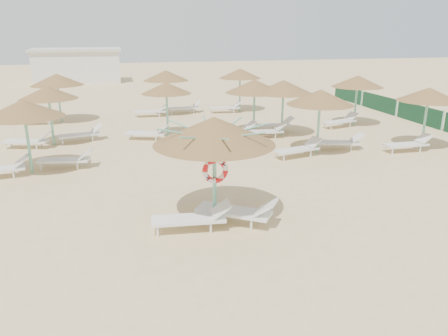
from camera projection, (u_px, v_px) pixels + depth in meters
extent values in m
plane|color=#DAB785|center=(212.00, 219.00, 12.22)|extent=(120.00, 120.00, 0.00)
cylinder|color=#6DBEA0|center=(215.00, 178.00, 11.80)|extent=(0.11, 0.11, 2.43)
cone|color=brown|center=(214.00, 131.00, 11.40)|extent=(3.24, 3.24, 0.73)
cylinder|color=#6DBEA0|center=(214.00, 140.00, 11.48)|extent=(0.20, 0.20, 0.12)
cylinder|color=#6DBEA0|center=(242.00, 131.00, 11.58)|extent=(1.47, 0.04, 0.37)
cylinder|color=#6DBEA0|center=(229.00, 127.00, 12.02)|extent=(1.07, 1.07, 0.37)
cylinder|color=#6DBEA0|center=(208.00, 126.00, 12.10)|extent=(0.04, 1.47, 0.37)
cylinder|color=#6DBEA0|center=(191.00, 129.00, 11.78)|extent=(1.07, 1.07, 0.37)
cylinder|color=#6DBEA0|center=(186.00, 134.00, 11.25)|extent=(1.47, 0.04, 0.37)
cylinder|color=#6DBEA0|center=(198.00, 138.00, 10.81)|extent=(1.07, 1.07, 0.37)
cylinder|color=#6DBEA0|center=(221.00, 139.00, 10.72)|extent=(0.04, 1.47, 0.37)
cylinder|color=#6DBEA0|center=(239.00, 136.00, 11.04)|extent=(1.07, 1.07, 0.37)
torus|color=red|center=(215.00, 171.00, 11.63)|extent=(0.71, 0.15, 0.71)
cylinder|color=white|center=(158.00, 232.00, 11.12)|extent=(0.06, 0.06, 0.28)
cylinder|color=white|center=(157.00, 223.00, 11.60)|extent=(0.06, 0.06, 0.28)
cylinder|color=white|center=(211.00, 228.00, 11.32)|extent=(0.06, 0.06, 0.28)
cylinder|color=white|center=(209.00, 220.00, 11.79)|extent=(0.06, 0.06, 0.28)
cube|color=white|center=(189.00, 219.00, 11.42)|extent=(1.97, 0.79, 0.08)
cube|color=white|center=(221.00, 209.00, 11.47)|extent=(0.54, 0.65, 0.37)
cylinder|color=white|center=(201.00, 217.00, 11.97)|extent=(0.06, 0.06, 0.30)
cylinder|color=white|center=(208.00, 210.00, 12.45)|extent=(0.06, 0.06, 0.30)
cylinder|color=white|center=(251.00, 225.00, 11.48)|extent=(0.06, 0.06, 0.30)
cylinder|color=white|center=(257.00, 217.00, 11.96)|extent=(0.06, 0.06, 0.30)
cube|color=white|center=(233.00, 211.00, 11.86)|extent=(2.07, 1.70, 0.09)
cube|color=white|center=(266.00, 207.00, 11.48)|extent=(0.79, 0.83, 0.39)
cylinder|color=#6DBEA0|center=(28.00, 142.00, 15.80)|extent=(0.11, 0.11, 2.30)
cone|color=brown|center=(23.00, 108.00, 15.42)|extent=(2.78, 2.78, 0.63)
cylinder|color=#6DBEA0|center=(24.00, 115.00, 15.49)|extent=(0.20, 0.20, 0.12)
cylinder|color=white|center=(14.00, 175.00, 15.47)|extent=(0.06, 0.06, 0.28)
cylinder|color=white|center=(14.00, 171.00, 15.91)|extent=(0.06, 0.06, 0.28)
cube|color=white|center=(21.00, 161.00, 15.67)|extent=(0.57, 0.67, 0.36)
cylinder|color=white|center=(40.00, 167.00, 16.33)|extent=(0.06, 0.06, 0.28)
cylinder|color=white|center=(45.00, 163.00, 16.80)|extent=(0.06, 0.06, 0.28)
cylinder|color=white|center=(77.00, 166.00, 16.43)|extent=(0.06, 0.06, 0.28)
cylinder|color=white|center=(80.00, 162.00, 16.91)|extent=(0.06, 0.06, 0.28)
cube|color=white|center=(64.00, 160.00, 16.57)|extent=(1.97, 0.90, 0.08)
cube|color=white|center=(86.00, 153.00, 16.57)|extent=(0.57, 0.67, 0.36)
cylinder|color=#6DBEA0|center=(51.00, 120.00, 19.70)|extent=(0.11, 0.11, 2.30)
cone|color=brown|center=(48.00, 92.00, 19.32)|extent=(2.56, 2.56, 0.58)
cylinder|color=#6DBEA0|center=(49.00, 98.00, 19.40)|extent=(0.20, 0.20, 0.12)
cylinder|color=white|center=(6.00, 147.00, 19.17)|extent=(0.06, 0.06, 0.28)
cylinder|color=white|center=(12.00, 144.00, 19.64)|extent=(0.06, 0.06, 0.28)
cylinder|color=white|center=(36.00, 147.00, 19.14)|extent=(0.06, 0.06, 0.28)
cylinder|color=white|center=(41.00, 144.00, 19.62)|extent=(0.06, 0.06, 0.28)
cube|color=white|center=(26.00, 141.00, 19.34)|extent=(1.99, 1.08, 0.08)
cube|color=white|center=(44.00, 136.00, 19.25)|extent=(0.62, 0.70, 0.36)
cylinder|color=white|center=(63.00, 142.00, 19.96)|extent=(0.06, 0.06, 0.28)
cylinder|color=white|center=(61.00, 139.00, 20.38)|extent=(0.06, 0.06, 0.28)
cylinder|color=white|center=(93.00, 138.00, 20.57)|extent=(0.06, 0.06, 0.28)
cylinder|color=white|center=(90.00, 136.00, 20.99)|extent=(0.06, 0.06, 0.28)
cube|color=white|center=(79.00, 135.00, 20.48)|extent=(1.99, 1.08, 0.08)
cube|color=white|center=(97.00, 128.00, 20.79)|extent=(0.62, 0.70, 0.36)
cylinder|color=#6DBEA0|center=(59.00, 102.00, 24.52)|extent=(0.11, 0.11, 2.30)
cone|color=brown|center=(57.00, 79.00, 24.14)|extent=(2.87, 2.87, 0.64)
cylinder|color=#6DBEA0|center=(57.00, 84.00, 24.22)|extent=(0.20, 0.20, 0.12)
cylinder|color=white|center=(23.00, 123.00, 23.85)|extent=(0.06, 0.06, 0.28)
cylinder|color=white|center=(26.00, 122.00, 24.32)|extent=(0.06, 0.06, 0.28)
cylinder|color=white|center=(49.00, 122.00, 24.07)|extent=(0.06, 0.06, 0.28)
cylinder|color=white|center=(51.00, 121.00, 24.54)|extent=(0.06, 0.06, 0.28)
cube|color=white|center=(39.00, 119.00, 24.16)|extent=(1.94, 0.74, 0.08)
cube|color=white|center=(55.00, 114.00, 24.23)|extent=(0.52, 0.63, 0.36)
cylinder|color=#6DBEA0|center=(167.00, 113.00, 21.20)|extent=(0.11, 0.11, 2.30)
cone|color=brown|center=(166.00, 88.00, 20.82)|extent=(2.39, 2.39, 0.54)
cylinder|color=#6DBEA0|center=(166.00, 93.00, 20.89)|extent=(0.20, 0.20, 0.12)
cylinder|color=white|center=(128.00, 138.00, 20.74)|extent=(0.06, 0.06, 0.28)
cylinder|color=white|center=(131.00, 135.00, 21.21)|extent=(0.06, 0.06, 0.28)
cylinder|color=white|center=(156.00, 138.00, 20.60)|extent=(0.06, 0.06, 0.28)
cylinder|color=white|center=(159.00, 136.00, 21.07)|extent=(0.06, 0.06, 0.28)
cube|color=white|center=(146.00, 133.00, 20.84)|extent=(2.00, 1.23, 0.08)
cube|color=white|center=(163.00, 129.00, 20.67)|extent=(0.66, 0.73, 0.36)
cylinder|color=#6DBEA0|center=(167.00, 96.00, 26.65)|extent=(0.11, 0.11, 2.30)
cone|color=brown|center=(166.00, 75.00, 26.28)|extent=(2.74, 2.74, 0.62)
cylinder|color=#6DBEA0|center=(166.00, 79.00, 26.35)|extent=(0.20, 0.20, 0.12)
cylinder|color=white|center=(136.00, 116.00, 25.97)|extent=(0.06, 0.06, 0.28)
cylinder|color=white|center=(136.00, 114.00, 26.44)|extent=(0.06, 0.06, 0.28)
cylinder|color=white|center=(159.00, 115.00, 26.21)|extent=(0.06, 0.06, 0.28)
cylinder|color=white|center=(159.00, 113.00, 26.68)|extent=(0.06, 0.06, 0.28)
cube|color=white|center=(150.00, 111.00, 26.29)|extent=(1.93, 0.72, 0.08)
cube|color=white|center=(164.00, 107.00, 26.37)|extent=(0.51, 0.62, 0.36)
cylinder|color=white|center=(172.00, 112.00, 27.04)|extent=(0.06, 0.06, 0.28)
cylinder|color=white|center=(171.00, 111.00, 27.50)|extent=(0.06, 0.06, 0.28)
cylinder|color=white|center=(194.00, 111.00, 27.41)|extent=(0.06, 0.06, 0.28)
cylinder|color=white|center=(192.00, 110.00, 27.86)|extent=(0.06, 0.06, 0.28)
cube|color=white|center=(184.00, 108.00, 27.43)|extent=(1.93, 0.72, 0.08)
cube|color=white|center=(197.00, 104.00, 27.59)|extent=(0.51, 0.62, 0.36)
cylinder|color=#6DBEA0|center=(318.00, 127.00, 18.35)|extent=(0.11, 0.11, 2.30)
cone|color=brown|center=(320.00, 97.00, 17.97)|extent=(2.78, 2.78, 0.63)
cylinder|color=#6DBEA0|center=(320.00, 103.00, 18.04)|extent=(0.20, 0.20, 0.12)
cylinder|color=white|center=(284.00, 158.00, 17.47)|extent=(0.06, 0.06, 0.28)
cylinder|color=white|center=(277.00, 155.00, 17.90)|extent=(0.06, 0.06, 0.28)
cylinder|color=white|center=(311.00, 154.00, 18.07)|extent=(0.06, 0.06, 0.28)
cylinder|color=white|center=(303.00, 151.00, 18.49)|extent=(0.06, 0.06, 0.28)
cube|color=white|center=(297.00, 150.00, 17.98)|extent=(1.99, 1.06, 0.08)
cube|color=white|center=(313.00, 142.00, 18.29)|extent=(0.62, 0.70, 0.36)
cylinder|color=white|center=(320.00, 148.00, 18.95)|extent=(0.06, 0.06, 0.28)
cylinder|color=white|center=(318.00, 145.00, 19.42)|extent=(0.06, 0.06, 0.28)
cylinder|color=white|center=(351.00, 148.00, 18.94)|extent=(0.06, 0.06, 0.28)
cylinder|color=white|center=(348.00, 145.00, 19.41)|extent=(0.06, 0.06, 0.28)
cube|color=white|center=(337.00, 142.00, 19.12)|extent=(1.99, 1.06, 0.08)
cube|color=white|center=(357.00, 137.00, 19.04)|extent=(0.62, 0.70, 0.36)
cylinder|color=#6DBEA0|center=(254.00, 111.00, 21.76)|extent=(0.11, 0.11, 2.30)
cone|color=brown|center=(255.00, 86.00, 21.38)|extent=(2.86, 2.86, 0.64)
cylinder|color=#6DBEA0|center=(254.00, 91.00, 21.45)|extent=(0.20, 0.20, 0.12)
cylinder|color=white|center=(220.00, 136.00, 21.00)|extent=(0.06, 0.06, 0.28)
cylinder|color=white|center=(218.00, 134.00, 21.45)|extent=(0.06, 0.06, 0.28)
cylinder|color=white|center=(247.00, 134.00, 21.37)|extent=(0.06, 0.06, 0.28)
cylinder|color=white|center=(243.00, 132.00, 21.83)|extent=(0.06, 0.06, 0.28)
cube|color=white|center=(235.00, 130.00, 21.39)|extent=(1.93, 0.73, 0.08)
cube|color=white|center=(251.00, 125.00, 21.56)|extent=(0.52, 0.63, 0.36)
cylinder|color=white|center=(258.00, 130.00, 22.22)|extent=(0.06, 0.06, 0.28)
cylinder|color=white|center=(256.00, 128.00, 22.69)|extent=(0.06, 0.06, 0.28)
cylinder|color=white|center=(284.00, 129.00, 22.45)|extent=(0.06, 0.06, 0.28)
cylinder|color=white|center=(281.00, 127.00, 22.91)|extent=(0.06, 0.06, 0.28)
cube|color=white|center=(272.00, 125.00, 22.53)|extent=(1.93, 0.73, 0.08)
cube|color=white|center=(288.00, 120.00, 22.60)|extent=(0.52, 0.63, 0.36)
cylinder|color=#6DBEA0|center=(240.00, 93.00, 27.89)|extent=(0.11, 0.11, 2.30)
cone|color=brown|center=(240.00, 73.00, 27.51)|extent=(2.65, 2.65, 0.60)
cylinder|color=#6DBEA0|center=(240.00, 77.00, 27.58)|extent=(0.20, 0.20, 0.12)
cylinder|color=white|center=(212.00, 112.00, 27.25)|extent=(0.06, 0.06, 0.28)
cylinder|color=white|center=(212.00, 110.00, 27.73)|extent=(0.06, 0.06, 0.28)
cylinder|color=white|center=(234.00, 111.00, 27.40)|extent=(0.06, 0.06, 0.28)
cylinder|color=white|center=(233.00, 110.00, 27.88)|extent=(0.06, 0.06, 0.28)
cube|color=white|center=(225.00, 108.00, 27.52)|extent=(1.96, 0.84, 0.08)
cube|color=white|center=(238.00, 104.00, 27.54)|extent=(0.55, 0.65, 0.36)
cylinder|color=#6DBEA0|center=(425.00, 123.00, 19.14)|extent=(0.11, 0.11, 2.30)
cone|color=brown|center=(429.00, 94.00, 18.76)|extent=(2.61, 2.61, 0.59)
cylinder|color=#6DBEA0|center=(428.00, 100.00, 18.83)|extent=(0.20, 0.20, 0.12)
cylinder|color=white|center=(392.00, 151.00, 18.42)|extent=(0.06, 0.06, 0.28)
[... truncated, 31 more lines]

